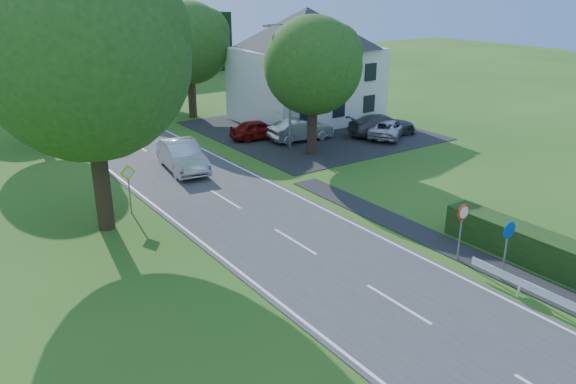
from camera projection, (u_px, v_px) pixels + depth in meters
road at (269, 226)px, 25.16m from camera, size 7.00×80.00×0.04m
parking_pad at (308, 130)px, 41.59m from camera, size 14.00×16.00×0.04m
line_edge_left at (204, 244)px, 23.40m from camera, size 0.12×80.00×0.01m
line_edge_right at (325, 210)px, 26.89m from camera, size 0.12×80.00×0.01m
line_centre at (269, 225)px, 25.15m from camera, size 0.12×80.00×0.01m
tree_main at (91, 98)px, 22.98m from camera, size 9.40×9.40×11.64m
tree_left_far at (35, 81)px, 36.34m from camera, size 7.00×7.00×8.58m
tree_right_far at (190, 60)px, 44.24m from camera, size 7.40×7.40×9.09m
tree_left_back at (9, 64)px, 45.91m from camera, size 6.60×6.60×8.07m
tree_right_back at (141, 61)px, 50.11m from camera, size 6.20×6.20×7.56m
tree_right_mid at (313, 87)px, 34.38m from camera, size 7.00×7.00×8.58m
treeline_right at (106, 47)px, 63.57m from camera, size 30.00×5.00×7.00m
house_white at (307, 64)px, 43.44m from camera, size 10.60×8.40×8.60m
streetlight at (288, 80)px, 35.62m from camera, size 2.03×0.18×8.00m
sign_roundabout at (508, 240)px, 19.96m from camera, size 0.64×0.08×2.37m
sign_speed_limit at (463, 219)px, 21.46m from camera, size 0.64×0.11×2.37m
sign_priority_left at (128, 179)px, 25.97m from camera, size 0.78×0.09×2.44m
moving_car at (182, 156)px, 32.40m from camera, size 2.49×5.38×1.71m
motorcycle at (117, 140)px, 36.95m from camera, size 0.78×2.04×1.06m
parked_car_red at (259, 129)px, 39.00m from camera, size 4.19×2.30×1.35m
parked_car_silver_a at (301, 130)px, 38.61m from camera, size 4.67×2.01×1.49m
parked_car_grey at (382, 125)px, 39.95m from camera, size 5.38×3.13×1.47m
parked_car_silver_b at (388, 128)px, 39.48m from camera, size 4.93×4.20×1.26m
parasol at (287, 124)px, 39.14m from camera, size 2.91×2.94×2.05m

